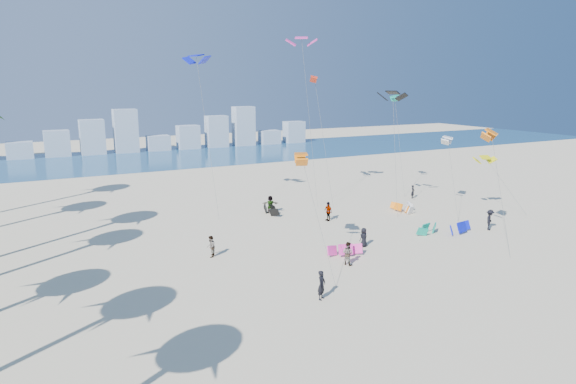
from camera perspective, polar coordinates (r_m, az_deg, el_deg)
name	(u,v)px	position (r m, az deg, el deg)	size (l,w,h in m)	color
ground	(375,336)	(28.22, 9.91, -15.82)	(220.00, 220.00, 0.00)	beige
ocean	(129,159)	(93.85, -17.61, 3.56)	(220.00, 220.00, 0.00)	navy
kitesurfer_near	(322,285)	(31.72, 3.84, -10.51)	(0.68, 0.45, 1.87)	black
kitesurfer_mid	(348,253)	(37.67, 6.80, -6.94)	(0.85, 0.67, 1.76)	gray
kitesurfers_far	(348,217)	(47.69, 6.82, -2.79)	(28.56, 16.12, 1.92)	black
grounded_kites	(384,222)	(48.17, 10.87, -3.34)	(16.33, 16.78, 0.97)	#F336A8
flying_kites	(351,94)	(50.98, 7.17, 11.01)	(30.23, 27.15, 18.66)	orange
distant_skyline	(112,137)	(103.12, -19.35, 5.90)	(85.00, 3.00, 8.40)	#9EADBF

